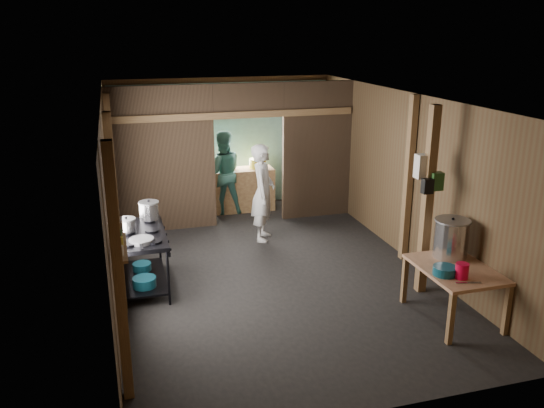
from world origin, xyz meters
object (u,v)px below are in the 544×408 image
object	(u,v)px
yellow_tub	(258,163)
stove_pot_large	(149,212)
gas_range	(142,260)
pink_bucket	(462,271)
stock_pot	(451,239)
prep_table	(453,293)
cook	(263,193)

from	to	relation	value
yellow_tub	stove_pot_large	bearing A→B (deg)	-131.90
gas_range	pink_bucket	xyz separation A→B (m)	(3.59, -2.26, 0.37)
stock_pot	pink_bucket	xyz separation A→B (m)	(-0.24, -0.62, -0.15)
pink_bucket	yellow_tub	world-z (taller)	yellow_tub
pink_bucket	yellow_tub	distance (m)	5.45
prep_table	stove_pot_large	size ratio (longest dim) A/B	3.81
stock_pot	gas_range	bearing A→B (deg)	156.92
stock_pot	cook	size ratio (longest dim) A/B	0.31
cook	gas_range	bearing A→B (deg)	144.38
prep_table	cook	bearing A→B (deg)	115.15
stove_pot_large	stock_pot	xyz separation A→B (m)	(3.66, -2.13, -0.03)
stove_pot_large	cook	distance (m)	2.16
stock_pot	yellow_tub	xyz separation A→B (m)	(-1.35, 4.71, 0.01)
yellow_tub	stock_pot	bearing A→B (deg)	-74.01
pink_bucket	yellow_tub	xyz separation A→B (m)	(-1.11, 5.33, 0.16)
gas_range	prep_table	xyz separation A→B (m)	(3.71, -1.97, -0.07)
gas_range	prep_table	distance (m)	4.20
gas_range	yellow_tub	distance (m)	3.99
prep_table	yellow_tub	distance (m)	5.23
gas_range	cook	size ratio (longest dim) A/B	0.83
stove_pot_large	cook	world-z (taller)	cook
yellow_tub	cook	xyz separation A→B (m)	(-0.35, -1.70, -0.10)
stove_pot_large	stock_pot	bearing A→B (deg)	-30.18
gas_range	stock_pot	distance (m)	4.20
stove_pot_large	yellow_tub	world-z (taller)	stove_pot_large
stock_pot	yellow_tub	distance (m)	4.90
stock_pot	cook	world-z (taller)	cook
gas_range	stove_pot_large	xyz separation A→B (m)	(0.17, 0.50, 0.55)
cook	prep_table	bearing A→B (deg)	-133.31
stove_pot_large	gas_range	bearing A→B (deg)	-108.90
prep_table	pink_bucket	xyz separation A→B (m)	(-0.12, -0.29, 0.44)
stock_pot	yellow_tub	size ratio (longest dim) A/B	1.57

